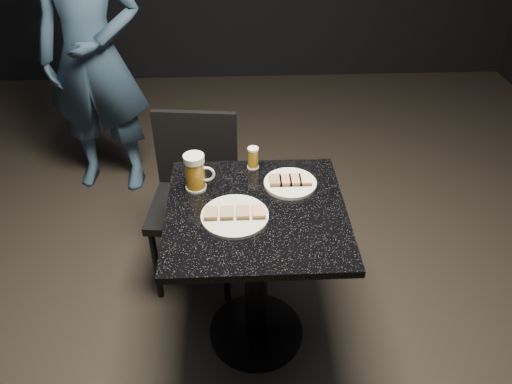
% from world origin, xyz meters
% --- Properties ---
extents(floor, '(6.00, 6.00, 0.00)m').
position_xyz_m(floor, '(0.00, 0.00, 0.00)').
color(floor, black).
rests_on(floor, ground).
extents(plate_large, '(0.26, 0.26, 0.01)m').
position_xyz_m(plate_large, '(-0.08, -0.04, 0.76)').
color(plate_large, silver).
rests_on(plate_large, table).
extents(plate_small, '(0.22, 0.22, 0.01)m').
position_xyz_m(plate_small, '(0.15, 0.16, 0.76)').
color(plate_small, white).
rests_on(plate_small, table).
extents(patron, '(0.67, 0.48, 1.74)m').
position_xyz_m(patron, '(-0.89, 1.32, 0.87)').
color(patron, navy).
rests_on(patron, floor).
extents(table, '(0.70, 0.70, 0.75)m').
position_xyz_m(table, '(0.00, 0.00, 0.51)').
color(table, black).
rests_on(table, floor).
extents(beer_mug, '(0.12, 0.09, 0.16)m').
position_xyz_m(beer_mug, '(-0.24, 0.15, 0.83)').
color(beer_mug, silver).
rests_on(beer_mug, table).
extents(beer_tumbler, '(0.05, 0.05, 0.10)m').
position_xyz_m(beer_tumbler, '(-0.00, 0.30, 0.80)').
color(beer_tumbler, silver).
rests_on(beer_tumbler, table).
extents(chair, '(0.45, 0.45, 0.87)m').
position_xyz_m(chair, '(-0.28, 0.48, 0.50)').
color(chair, black).
rests_on(chair, floor).
extents(canapes_on_plate_large, '(0.23, 0.07, 0.02)m').
position_xyz_m(canapes_on_plate_large, '(-0.08, -0.04, 0.77)').
color(canapes_on_plate_large, '#4C3521').
rests_on(canapes_on_plate_large, plate_large).
extents(canapes_on_plate_small, '(0.17, 0.07, 0.02)m').
position_xyz_m(canapes_on_plate_small, '(0.15, 0.16, 0.77)').
color(canapes_on_plate_small, '#4C3521').
rests_on(canapes_on_plate_small, plate_small).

